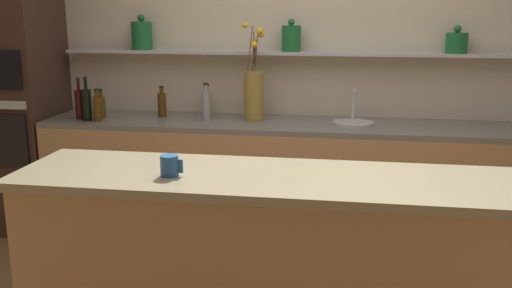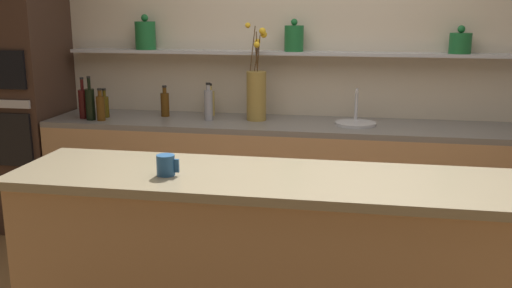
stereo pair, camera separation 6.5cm
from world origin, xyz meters
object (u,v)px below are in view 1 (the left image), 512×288
object	(u,v)px
bottle_oil_2	(101,106)
coffee_mug	(170,166)
oven_tower	(15,102)
bottle_wine_0	(87,104)
flower_vase	(254,92)
bottle_spirit_1	(206,104)
sink_fixture	(353,121)
bottle_spirit_3	(97,108)
bottle_spirit_5	(207,103)
bottle_spirit_4	(162,104)
bottle_wine_6	(80,104)

from	to	relation	value
bottle_oil_2	coffee_mug	bearing A→B (deg)	-57.81
oven_tower	bottle_wine_0	bearing A→B (deg)	-13.23
flower_vase	bottle_spirit_1	distance (m)	0.37
sink_fixture	bottle_oil_2	bearing A→B (deg)	-178.40
bottle_oil_2	coffee_mug	world-z (taller)	bottle_oil_2
bottle_spirit_3	coffee_mug	bearing A→B (deg)	-56.43
oven_tower	bottle_spirit_5	distance (m)	1.52
oven_tower	bottle_spirit_4	size ratio (longest dim) A/B	8.54
bottle_spirit_1	sink_fixture	bearing A→B (deg)	0.97
bottle_wine_0	bottle_spirit_3	distance (m)	0.09
bottle_wine_0	bottle_oil_2	bearing A→B (deg)	63.29
bottle_spirit_5	bottle_spirit_3	bearing A→B (deg)	-154.50
oven_tower	bottle_spirit_5	world-z (taller)	oven_tower
coffee_mug	bottle_wine_6	bearing A→B (deg)	126.50
sink_fixture	bottle_spirit_4	size ratio (longest dim) A/B	1.22
bottle_wine_0	bottle_spirit_3	world-z (taller)	bottle_wine_0
bottle_spirit_1	bottle_wine_6	size ratio (longest dim) A/B	0.90
oven_tower	bottle_spirit_3	world-z (taller)	oven_tower
oven_tower	coffee_mug	xyz separation A→B (m)	(1.83, -1.77, 0.05)
bottle_spirit_1	bottle_spirit_3	world-z (taller)	bottle_spirit_1
sink_fixture	bottle_spirit_1	xyz separation A→B (m)	(-1.08, -0.02, 0.09)
oven_tower	bottle_spirit_3	xyz separation A→B (m)	(0.76, -0.17, 0.00)
flower_vase	bottle_wine_6	world-z (taller)	flower_vase
bottle_spirit_3	bottle_spirit_5	world-z (taller)	bottle_spirit_5
bottle_wine_0	bottle_spirit_3	bearing A→B (deg)	-8.02
oven_tower	bottle_oil_2	world-z (taller)	oven_tower
sink_fixture	bottle_spirit_4	bearing A→B (deg)	177.38
flower_vase	bottle_spirit_4	world-z (taller)	flower_vase
sink_fixture	bottle_spirit_5	bearing A→B (deg)	171.31
bottle_spirit_5	bottle_spirit_4	bearing A→B (deg)	-162.45
bottle_spirit_5	bottle_wine_6	xyz separation A→B (m)	(-0.91, -0.29, 0.02)
sink_fixture	bottle_wine_0	world-z (taller)	bottle_wine_0
sink_fixture	bottle_wine_6	size ratio (longest dim) A/B	0.94
bottle_wine_6	bottle_spirit_5	bearing A→B (deg)	17.68
bottle_spirit_4	coffee_mug	distance (m)	1.96
oven_tower	bottle_spirit_4	distance (m)	1.18
oven_tower	bottle_oil_2	size ratio (longest dim) A/B	9.17
coffee_mug	bottle_spirit_1	bearing A→B (deg)	99.08
flower_vase	coffee_mug	size ratio (longest dim) A/B	7.11
bottle_spirit_4	bottle_spirit_5	xyz separation A→B (m)	(0.33, 0.10, 0.00)
sink_fixture	bottle_spirit_3	size ratio (longest dim) A/B	1.21
flower_vase	bottle_spirit_4	xyz separation A→B (m)	(-0.72, 0.02, -0.11)
sink_fixture	bottle_spirit_3	xyz separation A→B (m)	(-1.86, -0.18, 0.08)
bottle_spirit_1	bottle_spirit_4	bearing A→B (deg)	167.07
sink_fixture	bottle_spirit_1	bearing A→B (deg)	-179.03
sink_fixture	bottle_spirit_4	world-z (taller)	sink_fixture
bottle_spirit_3	coffee_mug	size ratio (longest dim) A/B	2.40
oven_tower	bottle_spirit_1	xyz separation A→B (m)	(1.54, -0.01, 0.02)
sink_fixture	bottle_wine_6	xyz separation A→B (m)	(-2.03, -0.12, 0.09)
sink_fixture	bottle_oil_2	world-z (taller)	sink_fixture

